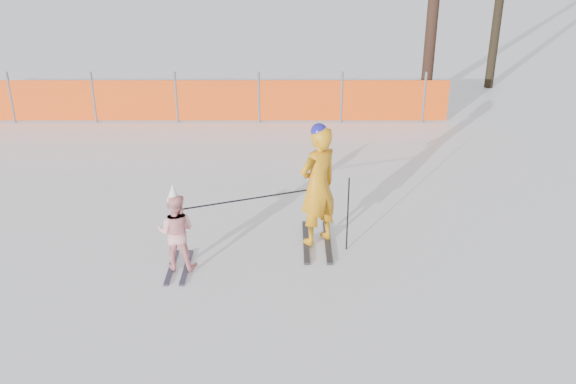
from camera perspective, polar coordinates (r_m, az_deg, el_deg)
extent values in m
plane|color=white|center=(9.48, 0.00, -6.77)|extent=(120.00, 120.00, 0.00)
cube|color=black|center=(10.14, 1.61, -4.45)|extent=(0.09, 1.37, 0.04)
cube|color=black|center=(10.15, 3.53, -4.44)|extent=(0.09, 1.37, 0.04)
imported|color=orange|center=(9.72, 2.68, 0.55)|extent=(0.82, 0.78, 1.89)
sphere|color=#1D1A91|center=(9.41, 2.78, 5.40)|extent=(0.25, 0.25, 0.25)
cube|color=black|center=(9.62, -10.31, -6.60)|extent=(0.09, 0.98, 0.03)
cube|color=black|center=(9.58, -9.01, -6.62)|extent=(0.09, 0.98, 0.03)
imported|color=#FFA6A9|center=(9.32, -9.91, -3.48)|extent=(0.60, 0.49, 1.15)
cone|color=white|center=(9.05, -10.19, -0.02)|extent=(0.19, 0.19, 0.24)
cylinder|color=black|center=(9.73, 5.33, -1.99)|extent=(0.02, 0.02, 1.20)
cylinder|color=black|center=(9.39, -3.50, -0.62)|extent=(1.83, 0.71, 0.02)
cylinder|color=#595960|center=(17.03, -23.40, 7.71)|extent=(0.06, 0.06, 1.25)
cylinder|color=#595960|center=(16.35, -16.89, 8.04)|extent=(0.06, 0.06, 1.25)
cylinder|color=#595960|center=(15.89, -9.90, 8.27)|extent=(0.06, 0.06, 1.25)
cylinder|color=#595960|center=(15.67, -2.60, 8.39)|extent=(0.06, 0.06, 1.25)
cylinder|color=#595960|center=(15.71, 4.78, 8.37)|extent=(0.06, 0.06, 1.25)
cylinder|color=#595960|center=(16.00, 12.01, 8.21)|extent=(0.06, 0.06, 1.25)
cube|color=#FB4D0D|center=(16.04, -12.39, 7.95)|extent=(14.59, 0.03, 1.00)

